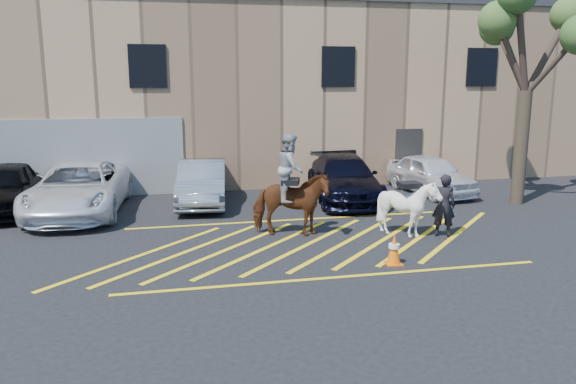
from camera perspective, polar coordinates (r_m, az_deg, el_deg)
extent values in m
plane|color=black|center=(14.88, 1.81, -4.99)|extent=(90.00, 90.00, 0.00)
imported|color=black|center=(19.91, -26.98, 0.36)|extent=(1.99, 4.68, 1.58)
imported|color=white|center=(18.79, -20.49, 0.32)|extent=(3.02, 5.90, 1.60)
imported|color=gray|center=(19.17, -8.71, 0.96)|extent=(2.03, 4.59, 1.47)
imported|color=black|center=(19.69, 5.69, 1.39)|extent=(2.78, 5.44, 1.51)
imported|color=white|center=(21.32, 14.24, 1.75)|extent=(2.23, 4.35, 1.42)
imported|color=black|center=(15.67, 15.53, -1.32)|extent=(0.74, 0.63, 1.71)
cube|color=tan|center=(26.05, -4.73, 10.01)|extent=(32.00, 10.00, 7.00)
cube|color=#2D2D30|center=(26.20, -4.87, 18.02)|extent=(32.20, 10.20, 0.30)
cube|color=black|center=(20.77, -14.08, 12.30)|extent=(1.30, 0.08, 1.50)
cube|color=black|center=(21.76, 5.13, 12.56)|extent=(1.30, 0.08, 1.50)
cube|color=black|center=(24.25, 19.09, 11.89)|extent=(1.30, 0.08, 1.50)
cube|color=#38332D|center=(23.06, 12.11, 3.58)|extent=(1.10, 0.08, 2.20)
cube|color=yellow|center=(14.18, -14.66, -6.20)|extent=(4.20, 4.20, 0.01)
cube|color=yellow|center=(14.17, -10.40, -6.02)|extent=(4.20, 4.20, 0.01)
cube|color=yellow|center=(14.24, -6.15, -5.80)|extent=(4.20, 4.20, 0.01)
cube|color=yellow|center=(14.38, -1.97, -5.56)|extent=(4.20, 4.20, 0.01)
cube|color=yellow|center=(14.60, 2.10, -5.30)|extent=(4.20, 4.20, 0.01)
cube|color=yellow|center=(14.89, 6.03, -5.01)|extent=(4.20, 4.20, 0.01)
cube|color=yellow|center=(15.24, 9.79, -4.72)|extent=(4.20, 4.20, 0.01)
cube|color=yellow|center=(15.66, 13.37, -4.43)|extent=(4.20, 4.20, 0.01)
cube|color=yellow|center=(16.14, 16.74, -4.13)|extent=(4.20, 4.20, 0.01)
cube|color=yellow|center=(16.94, -0.02, -2.87)|extent=(9.50, 0.12, 0.01)
cube|color=yellow|center=(12.32, 5.04, -8.62)|extent=(9.50, 0.12, 0.01)
imported|color=#592515|center=(15.11, 0.25, -1.22)|extent=(2.30, 1.56, 1.78)
imported|color=#90919A|center=(14.92, 0.25, 2.48)|extent=(0.92, 1.05, 1.81)
cube|color=black|center=(14.98, 0.25, 1.09)|extent=(0.61, 0.67, 0.14)
imported|color=white|center=(15.43, 12.13, -1.57)|extent=(1.30, 1.46, 1.60)
cube|color=black|center=(15.30, 12.23, 0.71)|extent=(0.56, 0.46, 0.14)
cube|color=#DC5908|center=(13.32, 10.66, -7.16)|extent=(0.40, 0.40, 0.03)
cone|color=#FF680A|center=(13.20, 10.72, -5.66)|extent=(0.32, 0.32, 0.70)
cylinder|color=white|center=(13.19, 10.73, -5.42)|extent=(0.25, 0.25, 0.10)
cylinder|color=#413728|center=(20.40, 22.58, 4.15)|extent=(0.44, 0.44, 3.80)
cylinder|color=#46342B|center=(20.84, 24.85, 12.60)|extent=(1.76, 0.51, 2.68)
cylinder|color=#423428|center=(20.93, 21.69, 12.38)|extent=(0.33, 1.88, 2.34)
cylinder|color=#4B3A2D|center=(19.92, 21.79, 12.57)|extent=(1.40, 0.20, 2.39)
cylinder|color=#49372C|center=(19.87, 25.24, 11.56)|extent=(0.78, 1.62, 1.96)
cylinder|color=#433329|center=(19.78, 22.66, 13.55)|extent=(1.16, 0.77, 3.11)
sphere|color=#536F2F|center=(21.50, 26.66, 15.80)|extent=(1.20, 1.20, 1.20)
sphere|color=#4B7030|center=(21.66, 20.44, 15.35)|extent=(1.20, 1.20, 1.20)
sphere|color=#516A2D|center=(19.65, 20.52, 16.05)|extent=(1.20, 1.20, 1.20)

